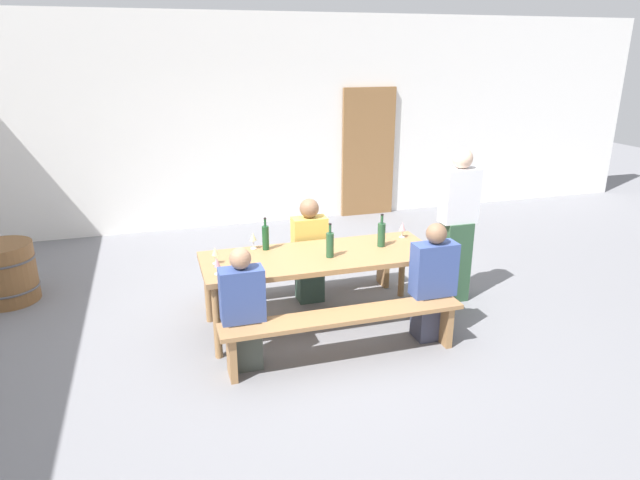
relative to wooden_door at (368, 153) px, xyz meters
The scene contains 19 objects.
ground_plane 4.24m from the wooden_door, 118.17° to the right, with size 24.00×24.00×0.00m, color slate.
back_wall 2.02m from the wooden_door, behind, with size 14.00×0.20×3.20m, color white.
wooden_door is the anchor object (origin of this frame).
tasting_table 4.13m from the wooden_door, 118.17° to the right, with size 2.31×0.87×0.75m.
bench_near 4.82m from the wooden_door, 114.01° to the right, with size 2.21×0.30×0.45m.
bench_far 3.55m from the wooden_door, 123.88° to the right, with size 2.21×0.30×0.45m.
wine_bottle_0 4.17m from the wooden_door, 116.68° to the right, with size 0.08×0.08×0.34m.
wine_bottle_1 3.80m from the wooden_door, 109.59° to the right, with size 0.08×0.08×0.34m.
wine_bottle_2 4.12m from the wooden_door, 126.03° to the right, with size 0.07×0.07×0.33m.
wine_glass_0 3.51m from the wooden_door, 105.63° to the right, with size 0.07×0.07×0.17m.
wine_glass_1 4.80m from the wooden_door, 124.57° to the right, with size 0.08×0.08×0.16m.
wine_glass_2 4.14m from the wooden_door, 127.83° to the right, with size 0.07×0.07×0.17m.
wine_glass_3 4.86m from the wooden_door, 127.67° to the right, with size 0.06×0.06×0.16m.
wine_glass_4 4.64m from the wooden_door, 129.56° to the right, with size 0.07×0.07×0.16m.
seated_guest_near_0 5.09m from the wooden_door, 123.76° to the right, with size 0.37×0.24×1.11m.
seated_guest_near_1 4.35m from the wooden_door, 103.38° to the right, with size 0.42×0.24×1.16m.
seated_guest_far_0 3.61m from the wooden_door, 121.77° to the right, with size 0.37×0.24×1.16m.
standing_host 3.51m from the wooden_door, 95.70° to the right, with size 0.39×0.24×1.69m.
wine_barrel 5.56m from the wooden_door, 157.66° to the right, with size 0.68×0.68×0.67m.
Camera 1 is at (-1.49, -4.90, 2.65)m, focal length 31.18 mm.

